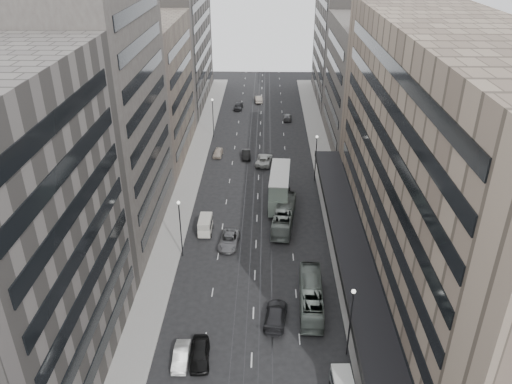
# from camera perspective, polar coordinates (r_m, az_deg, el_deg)

# --- Properties ---
(ground) EXTENTS (220.00, 220.00, 0.00)m
(ground) POSITION_cam_1_polar(r_m,az_deg,el_deg) (57.39, -0.33, -14.31)
(ground) COLOR black
(ground) RESTS_ON ground
(sidewalk_right) EXTENTS (4.00, 125.00, 0.15)m
(sidewalk_right) POSITION_cam_1_polar(r_m,az_deg,el_deg) (89.47, 8.02, 2.05)
(sidewalk_right) COLOR gray
(sidewalk_right) RESTS_ON ground
(sidewalk_left) EXTENTS (4.00, 125.00, 0.15)m
(sidewalk_left) POSITION_cam_1_polar(r_m,az_deg,el_deg) (89.80, -7.37, 2.20)
(sidewalk_left) COLOR gray
(sidewalk_left) RESTS_ON ground
(department_store) EXTENTS (19.20, 60.00, 30.00)m
(department_store) POSITION_cam_1_polar(r_m,az_deg,el_deg) (59.34, 21.05, 2.47)
(department_store) COLOR gray
(department_store) RESTS_ON ground
(building_right_mid) EXTENTS (15.00, 28.00, 24.00)m
(building_right_mid) POSITION_cam_1_polar(r_m,az_deg,el_deg) (100.30, 13.12, 11.74)
(building_right_mid) COLOR #4A4440
(building_right_mid) RESTS_ON ground
(building_right_far) EXTENTS (15.00, 32.00, 28.00)m
(building_right_far) POSITION_cam_1_polar(r_m,az_deg,el_deg) (128.59, 10.71, 16.32)
(building_right_far) COLOR slate
(building_right_far) RESTS_ON ground
(building_left_b) EXTENTS (15.00, 26.00, 34.00)m
(building_left_b) POSITION_cam_1_polar(r_m,az_deg,el_deg) (69.08, -18.25, 8.25)
(building_left_b) COLOR #4A4440
(building_left_b) RESTS_ON ground
(building_left_c) EXTENTS (15.00, 28.00, 25.00)m
(building_left_c) POSITION_cam_1_polar(r_m,az_deg,el_deg) (95.08, -12.91, 11.21)
(building_left_c) COLOR gray
(building_left_c) RESTS_ON ground
(building_left_d) EXTENTS (15.00, 38.00, 28.00)m
(building_left_d) POSITION_cam_1_polar(r_m,az_deg,el_deg) (126.10, -9.57, 16.19)
(building_left_d) COLOR slate
(building_left_d) RESTS_ON ground
(lamp_right_near) EXTENTS (0.44, 0.44, 8.32)m
(lamp_right_near) POSITION_cam_1_polar(r_m,az_deg,el_deg) (50.89, 10.80, -13.63)
(lamp_right_near) COLOR #262628
(lamp_right_near) RESTS_ON ground
(lamp_right_far) EXTENTS (0.44, 0.44, 8.32)m
(lamp_right_far) POSITION_cam_1_polar(r_m,az_deg,el_deg) (84.85, 6.87, 4.47)
(lamp_right_far) COLOR #262628
(lamp_right_far) RESTS_ON ground
(lamp_left_near) EXTENTS (0.44, 0.44, 8.32)m
(lamp_left_near) POSITION_cam_1_polar(r_m,az_deg,el_deg) (64.85, -8.67, -3.45)
(lamp_left_near) COLOR #262628
(lamp_left_near) RESTS_ON ground
(lamp_left_far) EXTENTS (0.44, 0.44, 8.32)m
(lamp_left_far) POSITION_cam_1_polar(r_m,az_deg,el_deg) (103.69, -4.95, 8.93)
(lamp_left_far) COLOR #262628
(lamp_left_far) RESTS_ON ground
(bus_near) EXTENTS (2.90, 10.54, 2.91)m
(bus_near) POSITION_cam_1_polar(r_m,az_deg,el_deg) (58.44, 6.31, -11.73)
(bus_near) COLOR gray
(bus_near) RESTS_ON ground
(bus_far) EXTENTS (4.00, 11.28, 3.07)m
(bus_far) POSITION_cam_1_polar(r_m,az_deg,el_deg) (72.93, 3.22, -2.71)
(bus_far) COLOR gray
(bus_far) RESTS_ON ground
(double_decker) EXTENTS (3.77, 10.50, 5.65)m
(double_decker) POSITION_cam_1_polar(r_m,az_deg,el_deg) (77.57, 2.71, 0.56)
(double_decker) COLOR gray
(double_decker) RESTS_ON ground
(panel_van) EXTENTS (1.92, 3.86, 2.43)m
(panel_van) POSITION_cam_1_polar(r_m,az_deg,el_deg) (71.34, -5.82, -3.76)
(panel_van) COLOR white
(panel_van) RESTS_ON ground
(sedan_0) EXTENTS (2.31, 4.96, 1.64)m
(sedan_0) POSITION_cam_1_polar(r_m,az_deg,el_deg) (52.84, -6.44, -17.87)
(sedan_0) COLOR black
(sedan_0) RESTS_ON ground
(sedan_1) EXTENTS (1.54, 4.26, 1.40)m
(sedan_1) POSITION_cam_1_polar(r_m,az_deg,el_deg) (53.00, -8.56, -18.07)
(sedan_1) COLOR silver
(sedan_1) RESTS_ON ground
(sedan_2) EXTENTS (2.91, 5.62, 1.51)m
(sedan_2) POSITION_cam_1_polar(r_m,az_deg,el_deg) (68.75, -3.12, -5.54)
(sedan_2) COLOR slate
(sedan_2) RESTS_ON ground
(sedan_3) EXTENTS (3.00, 5.97, 1.66)m
(sedan_3) POSITION_cam_1_polar(r_m,az_deg,el_deg) (56.67, 2.27, -13.86)
(sedan_3) COLOR black
(sedan_3) RESTS_ON ground
(sedan_4) EXTENTS (1.87, 4.18, 1.39)m
(sedan_4) POSITION_cam_1_polar(r_m,az_deg,el_deg) (96.05, -4.37, 4.51)
(sedan_4) COLOR #BEAF9E
(sedan_4) RESTS_ON ground
(sedan_5) EXTENTS (1.82, 4.45, 1.44)m
(sedan_5) POSITION_cam_1_polar(r_m,az_deg,el_deg) (94.97, -1.13, 4.33)
(sedan_5) COLOR black
(sedan_5) RESTS_ON ground
(sedan_6) EXTENTS (3.41, 6.15, 1.63)m
(sedan_6) POSITION_cam_1_polar(r_m,az_deg,el_deg) (92.47, 0.93, 3.72)
(sedan_6) COLOR beige
(sedan_6) RESTS_ON ground
(sedan_7) EXTENTS (2.13, 4.68, 1.33)m
(sedan_7) POSITION_cam_1_polar(r_m,az_deg,el_deg) (115.33, 3.59, 8.56)
(sedan_7) COLOR slate
(sedan_7) RESTS_ON ground
(sedan_8) EXTENTS (2.28, 4.81, 1.59)m
(sedan_8) POSITION_cam_1_polar(r_m,az_deg,el_deg) (122.31, -2.01, 9.79)
(sedan_8) COLOR black
(sedan_8) RESTS_ON ground
(sedan_9) EXTENTS (2.20, 5.02, 1.61)m
(sedan_9) POSITION_cam_1_polar(r_m,az_deg,el_deg) (127.68, 0.27, 10.59)
(sedan_9) COLOR gray
(sedan_9) RESTS_ON ground
(pedestrian) EXTENTS (0.80, 0.76, 1.84)m
(pedestrian) POSITION_cam_1_polar(r_m,az_deg,el_deg) (51.17, 13.30, -20.16)
(pedestrian) COLOR black
(pedestrian) RESTS_ON sidewalk_right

